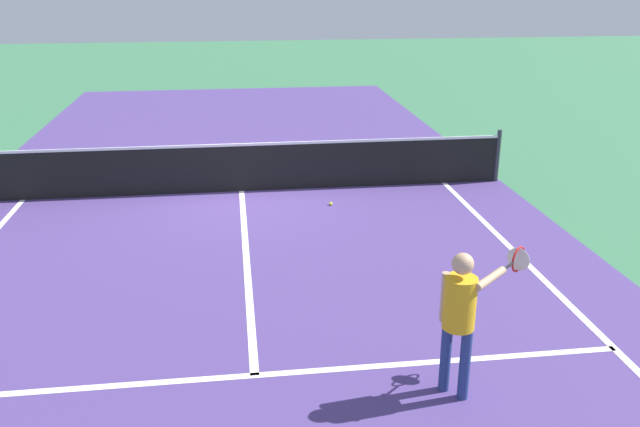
# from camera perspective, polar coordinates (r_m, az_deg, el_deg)

# --- Properties ---
(ground_plane) EXTENTS (60.00, 60.00, 0.00)m
(ground_plane) POSITION_cam_1_polar(r_m,az_deg,el_deg) (13.17, -6.73, 1.92)
(ground_plane) COLOR #38724C
(court_surface_inbounds) EXTENTS (10.62, 24.40, 0.00)m
(court_surface_inbounds) POSITION_cam_1_polar(r_m,az_deg,el_deg) (13.17, -6.73, 1.92)
(court_surface_inbounds) COLOR #4C387A
(court_surface_inbounds) RESTS_ON ground_plane
(line_sideline_right) EXTENTS (0.10, 11.89, 0.01)m
(line_sideline_right) POSITION_cam_1_polar(r_m,az_deg,el_deg) (8.81, 22.39, -9.08)
(line_sideline_right) COLOR white
(line_sideline_right) RESTS_ON ground_plane
(line_service_near) EXTENTS (8.22, 0.10, 0.01)m
(line_service_near) POSITION_cam_1_polar(r_m,az_deg,el_deg) (7.36, -5.61, -13.62)
(line_service_near) COLOR white
(line_service_near) RESTS_ON ground_plane
(line_center_service) EXTENTS (0.10, 6.40, 0.01)m
(line_center_service) POSITION_cam_1_polar(r_m,az_deg,el_deg) (10.18, -6.34, -3.63)
(line_center_service) COLOR white
(line_center_service) RESTS_ON ground_plane
(net) EXTENTS (10.50, 0.09, 1.07)m
(net) POSITION_cam_1_polar(r_m,az_deg,el_deg) (13.03, -6.82, 3.98)
(net) COLOR #33383D
(net) RESTS_ON ground_plane
(player_near) EXTENTS (1.04, 0.71, 1.56)m
(player_near) POSITION_cam_1_polar(r_m,az_deg,el_deg) (6.72, 11.98, -7.98)
(player_near) COLOR navy
(player_near) RESTS_ON ground_plane
(tennis_ball_near_net) EXTENTS (0.07, 0.07, 0.07)m
(tennis_ball_near_net) POSITION_cam_1_polar(r_m,az_deg,el_deg) (12.27, 0.93, 0.85)
(tennis_ball_near_net) COLOR #CCE033
(tennis_ball_near_net) RESTS_ON ground_plane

